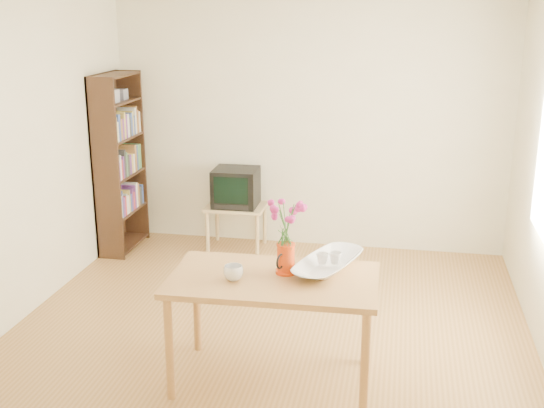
% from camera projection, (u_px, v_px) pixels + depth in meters
% --- Properties ---
extents(room, '(4.50, 4.50, 4.50)m').
position_uv_depth(room, '(268.00, 175.00, 4.77)').
color(room, olive).
rests_on(room, ground).
extents(table, '(1.37, 0.81, 0.75)m').
position_uv_depth(table, '(273.00, 289.00, 4.44)').
color(table, '#A87239').
rests_on(table, ground).
extents(tv_stand, '(0.60, 0.45, 0.46)m').
position_uv_depth(tv_stand, '(236.00, 212.00, 7.01)').
color(tv_stand, tan).
rests_on(tv_stand, ground).
extents(bookshelf, '(0.28, 0.70, 1.80)m').
position_uv_depth(bookshelf, '(120.00, 169.00, 6.89)').
color(bookshelf, black).
rests_on(bookshelf, ground).
extents(pitcher, '(0.14, 0.21, 0.21)m').
position_uv_depth(pitcher, '(286.00, 260.00, 4.46)').
color(pitcher, red).
rests_on(pitcher, table).
extents(flowers, '(0.23, 0.23, 0.33)m').
position_uv_depth(flowers, '(286.00, 221.00, 4.38)').
color(flowers, '#CF308C').
rests_on(flowers, pitcher).
extents(mug, '(0.15, 0.15, 0.10)m').
position_uv_depth(mug, '(233.00, 273.00, 4.36)').
color(mug, white).
rests_on(mug, table).
extents(bowl, '(0.58, 0.58, 0.43)m').
position_uv_depth(bowl, '(329.00, 239.00, 4.49)').
color(bowl, white).
rests_on(bowl, table).
extents(teacup_a, '(0.08, 0.08, 0.06)m').
position_uv_depth(teacup_a, '(323.00, 245.00, 4.51)').
color(teacup_a, white).
rests_on(teacup_a, bowl).
extents(teacup_b, '(0.08, 0.08, 0.07)m').
position_uv_depth(teacup_b, '(336.00, 244.00, 4.52)').
color(teacup_b, white).
rests_on(teacup_b, bowl).
extents(television, '(0.45, 0.42, 0.38)m').
position_uv_depth(television, '(236.00, 186.00, 6.95)').
color(television, black).
rests_on(television, tv_stand).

